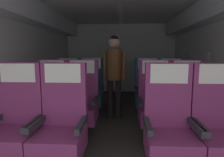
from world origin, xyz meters
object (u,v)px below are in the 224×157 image
at_px(seat_a_left_window, 16,126).
at_px(seat_b_left_window, 51,103).
at_px(seat_b_right_aisle, 187,105).
at_px(seat_c_right_window, 147,92).
at_px(seat_a_left_aisle, 62,127).
at_px(seat_c_left_aisle, 91,91).
at_px(seat_a_right_window, 169,129).
at_px(seat_c_right_aisle, 171,92).
at_px(seat_b_left_aisle, 82,104).
at_px(seat_b_right_window, 155,105).
at_px(seat_c_left_window, 68,91).
at_px(seat_a_right_aisle, 219,130).
at_px(flight_attendant, 114,68).

distance_m(seat_a_left_window, seat_b_left_window, 0.95).
distance_m(seat_b_right_aisle, seat_c_right_window, 1.06).
height_order(seat_a_left_aisle, seat_c_left_aisle, same).
bearing_deg(seat_a_left_aisle, seat_a_right_window, 0.89).
distance_m(seat_c_left_aisle, seat_c_right_aisle, 1.59).
distance_m(seat_b_left_window, seat_b_left_aisle, 0.48).
xyz_separation_m(seat_a_left_aisle, seat_b_left_window, (-0.48, 0.96, 0.00)).
height_order(seat_a_right_window, seat_b_right_window, same).
relative_size(seat_a_left_aisle, seat_c_left_aisle, 1.00).
bearing_deg(seat_c_right_aisle, seat_b_right_window, -115.93).
bearing_deg(seat_c_right_window, seat_a_right_window, -90.47).
relative_size(seat_b_left_window, seat_c_left_aisle, 1.00).
bearing_deg(seat_c_right_aisle, seat_b_right_aisle, -89.93).
height_order(seat_a_right_window, seat_c_right_aisle, same).
height_order(seat_b_left_aisle, seat_c_left_window, same).
bearing_deg(seat_c_left_aisle, seat_a_left_aisle, -89.73).
distance_m(seat_b_left_window, seat_b_right_window, 1.59).
bearing_deg(seat_a_left_aisle, seat_c_left_aisle, 90.27).
bearing_deg(seat_c_right_window, seat_a_right_aisle, -75.91).
bearing_deg(seat_a_right_window, seat_c_right_window, 89.53).
xyz_separation_m(seat_a_right_window, seat_c_right_window, (0.02, 1.89, 0.00)).
xyz_separation_m(seat_c_left_aisle, flight_attendant, (0.48, -0.17, 0.48)).
relative_size(seat_c_left_window, seat_c_right_window, 1.00).
xyz_separation_m(seat_c_right_aisle, seat_c_right_window, (-0.46, 0.00, 0.00)).
relative_size(seat_b_left_window, seat_c_left_window, 1.00).
height_order(seat_b_left_window, seat_c_left_aisle, same).
relative_size(seat_a_left_aisle, seat_b_left_window, 1.00).
xyz_separation_m(seat_b_right_aisle, seat_b_right_window, (-0.47, -0.01, 0.00)).
bearing_deg(seat_c_left_window, seat_a_right_window, -49.63).
bearing_deg(seat_c_left_window, seat_c_right_aisle, 0.18).
xyz_separation_m(seat_b_left_aisle, seat_c_right_window, (1.12, 0.95, 0.00)).
xyz_separation_m(seat_c_left_aisle, seat_c_right_window, (1.13, 0.01, 0.00)).
bearing_deg(seat_a_left_aisle, seat_c_right_window, 59.47).
bearing_deg(flight_attendant, seat_c_right_aisle, 171.22).
height_order(seat_b_right_aisle, seat_c_left_window, same).
xyz_separation_m(seat_a_right_window, seat_b_right_aisle, (0.48, 0.93, 0.00)).
relative_size(seat_a_left_aisle, seat_b_right_aisle, 1.00).
bearing_deg(seat_c_right_aisle, seat_b_left_aisle, -148.96).
distance_m(seat_a_right_aisle, flight_attendant, 2.11).
distance_m(seat_b_right_window, seat_c_left_aisle, 1.48).
bearing_deg(seat_b_right_aisle, seat_b_left_aisle, 179.79).
bearing_deg(flight_attendant, seat_c_left_aisle, -37.59).
relative_size(seat_c_left_window, seat_c_right_aisle, 1.00).
xyz_separation_m(seat_b_left_aisle, seat_b_right_aisle, (1.58, -0.01, 0.00)).
height_order(seat_a_right_aisle, seat_c_right_window, same).
height_order(seat_b_left_aisle, seat_c_right_window, same).
height_order(seat_a_right_window, seat_b_right_aisle, same).
relative_size(seat_b_left_aisle, seat_c_left_window, 1.00).
distance_m(seat_b_left_aisle, seat_c_right_window, 1.47).
bearing_deg(seat_a_left_window, seat_a_right_window, 0.29).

